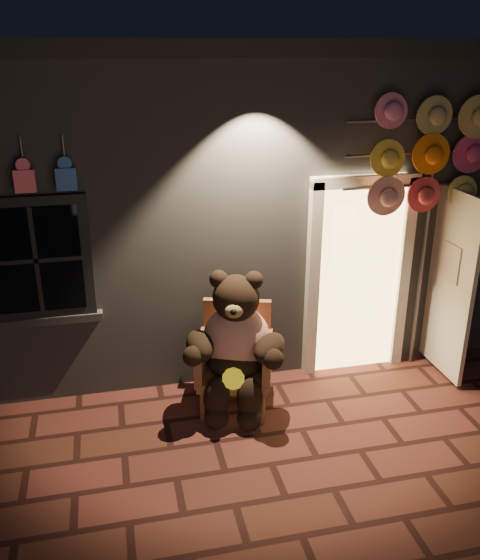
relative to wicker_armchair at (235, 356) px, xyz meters
name	(u,v)px	position (x,y,z in m)	size (l,w,h in m)	color
ground	(272,464)	(0.09, -1.04, -0.52)	(60.00, 60.00, 0.00)	#5B2922
shop_building	(196,175)	(0.10, 2.95, 1.22)	(7.30, 5.95, 3.51)	slate
wicker_armchair	(235,356)	(0.00, 0.00, 0.00)	(0.86, 0.82, 1.04)	#915D38
teddy_bear	(236,345)	(-0.03, -0.13, 0.20)	(1.01, 0.92, 1.45)	#B82E13
hat_rack	(449,156)	(2.24, 0.24, 1.86)	(1.93, 0.22, 2.97)	#59595E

